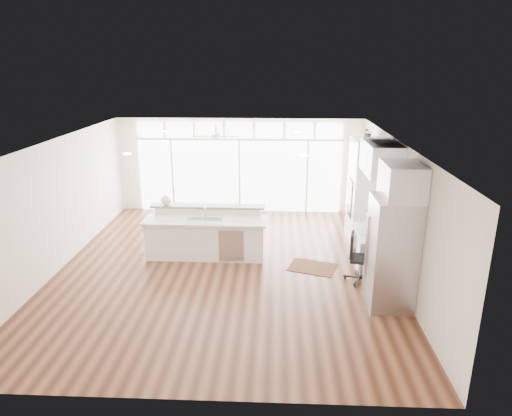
{
  "coord_description": "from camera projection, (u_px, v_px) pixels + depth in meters",
  "views": [
    {
      "loc": [
        1.06,
        -8.84,
        4.2
      ],
      "look_at": [
        0.63,
        0.6,
        1.16
      ],
      "focal_mm": 32.0,
      "sensor_mm": 36.0,
      "label": 1
    }
  ],
  "objects": [
    {
      "name": "framed_photos",
      "position": [
        385.0,
        195.0,
        10.04
      ],
      "size": [
        0.06,
        0.22,
        0.8
      ],
      "primitive_type": "cube",
      "color": "black",
      "rests_on": "wall_right"
    },
    {
      "name": "transom_row",
      "position": [
        239.0,
        130.0,
        12.76
      ],
      "size": [
        5.9,
        0.06,
        0.4
      ],
      "primitive_type": "cube",
      "color": "white",
      "rests_on": "wall_back"
    },
    {
      "name": "kitchen_island",
      "position": [
        205.0,
        234.0,
        10.16
      ],
      "size": [
        2.72,
        1.05,
        1.08
      ],
      "primitive_type": "cube",
      "rotation": [
        0.0,
        0.0,
        -0.01
      ],
      "color": "white",
      "rests_on": "floor"
    },
    {
      "name": "desk_nook",
      "position": [
        372.0,
        249.0,
        9.77
      ],
      "size": [
        0.72,
        1.3,
        0.76
      ],
      "primitive_type": "cube",
      "color": "white",
      "rests_on": "floor"
    },
    {
      "name": "recessed_lights",
      "position": [
        224.0,
        142.0,
        9.11
      ],
      "size": [
        3.4,
        3.0,
        0.02
      ],
      "primitive_type": "cube",
      "color": "white",
      "rests_on": "ceiling"
    },
    {
      "name": "potted_plant",
      "position": [
        368.0,
        134.0,
        10.51
      ],
      "size": [
        0.27,
        0.29,
        0.22
      ],
      "primitive_type": "imported",
      "rotation": [
        0.0,
        0.0,
        0.03
      ],
      "color": "#3C622A",
      "rests_on": "oven_cabinet"
    },
    {
      "name": "wall_back",
      "position": [
        240.0,
        166.0,
        13.13
      ],
      "size": [
        7.0,
        0.04,
        2.7
      ],
      "primitive_type": "cube",
      "color": "white",
      "rests_on": "floor"
    },
    {
      "name": "ceiling_fan",
      "position": [
        216.0,
        132.0,
        11.67
      ],
      "size": [
        1.16,
        1.16,
        0.32
      ],
      "primitive_type": "cube",
      "color": "silver",
      "rests_on": "ceiling"
    },
    {
      "name": "wall_left",
      "position": [
        57.0,
        206.0,
        9.48
      ],
      "size": [
        0.04,
        8.0,
        2.7
      ],
      "primitive_type": "cube",
      "color": "white",
      "rests_on": "floor"
    },
    {
      "name": "upper_cabinets",
      "position": [
        381.0,
        158.0,
        9.17
      ],
      "size": [
        0.64,
        1.3,
        0.64
      ],
      "primitive_type": "cube",
      "color": "white",
      "rests_on": "wall_right"
    },
    {
      "name": "rug",
      "position": [
        312.0,
        267.0,
        9.76
      ],
      "size": [
        1.15,
        0.98,
        0.01
      ],
      "primitive_type": "cube",
      "rotation": [
        0.0,
        0.0,
        -0.32
      ],
      "color": "#331910",
      "rests_on": "floor"
    },
    {
      "name": "keyboard",
      "position": [
        361.0,
        232.0,
        9.66
      ],
      "size": [
        0.15,
        0.35,
        0.02
      ],
      "primitive_type": "cube",
      "rotation": [
        0.0,
        0.0,
        0.05
      ],
      "color": "silver",
      "rests_on": "desk_nook"
    },
    {
      "name": "oven_cabinet",
      "position": [
        364.0,
        191.0,
        10.93
      ],
      "size": [
        0.64,
        1.2,
        2.5
      ],
      "primitive_type": "cube",
      "color": "white",
      "rests_on": "floor"
    },
    {
      "name": "wall_right",
      "position": [
        397.0,
        210.0,
        9.17
      ],
      "size": [
        0.04,
        8.0,
        2.7
      ],
      "primitive_type": "cube",
      "color": "white",
      "rests_on": "floor"
    },
    {
      "name": "ceiling",
      "position": [
        223.0,
        142.0,
        8.91
      ],
      "size": [
        7.0,
        8.0,
        0.02
      ],
      "primitive_type": "cube",
      "color": "white",
      "rests_on": "wall_back"
    },
    {
      "name": "fridge_cabinet",
      "position": [
        402.0,
        181.0,
        7.61
      ],
      "size": [
        0.64,
        0.9,
        0.6
      ],
      "primitive_type": "cube",
      "color": "white",
      "rests_on": "wall_right"
    },
    {
      "name": "desk_window",
      "position": [
        392.0,
        197.0,
        9.4
      ],
      "size": [
        0.04,
        0.85,
        0.85
      ],
      "primitive_type": "cube",
      "color": "white",
      "rests_on": "wall_right"
    },
    {
      "name": "fishbowl",
      "position": [
        166.0,
        200.0,
        10.39
      ],
      "size": [
        0.24,
        0.24,
        0.23
      ],
      "primitive_type": "sphere",
      "rotation": [
        0.0,
        0.0,
        -0.04
      ],
      "color": "silver",
      "rests_on": "kitchen_island"
    },
    {
      "name": "glass_wall",
      "position": [
        240.0,
        176.0,
        13.17
      ],
      "size": [
        5.8,
        0.06,
        2.08
      ],
      "primitive_type": "cube",
      "color": "white",
      "rests_on": "wall_back"
    },
    {
      "name": "refrigerator",
      "position": [
        392.0,
        253.0,
        8.01
      ],
      "size": [
        0.76,
        0.9,
        2.0
      ],
      "primitive_type": "cube",
      "color": "#A8A7AC",
      "rests_on": "floor"
    },
    {
      "name": "office_chair",
      "position": [
        362.0,
        258.0,
        9.02
      ],
      "size": [
        0.6,
        0.57,
        0.98
      ],
      "primitive_type": "cube",
      "rotation": [
        0.0,
        0.0,
        -0.21
      ],
      "color": "black",
      "rests_on": "floor"
    },
    {
      "name": "wall_front",
      "position": [
        187.0,
        308.0,
        5.52
      ],
      "size": [
        7.0,
        0.04,
        2.7
      ],
      "primitive_type": "cube",
      "color": "white",
      "rests_on": "floor"
    },
    {
      "name": "floor",
      "position": [
        225.0,
        268.0,
        9.74
      ],
      "size": [
        7.0,
        8.0,
        0.02
      ],
      "primitive_type": "cube",
      "color": "#432214",
      "rests_on": "ground"
    },
    {
      "name": "monitor",
      "position": [
        370.0,
        222.0,
        9.59
      ],
      "size": [
        0.12,
        0.53,
        0.43
      ],
      "primitive_type": "cube",
      "rotation": [
        0.0,
        0.0,
        0.07
      ],
      "color": "black",
      "rests_on": "desk_nook"
    }
  ]
}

